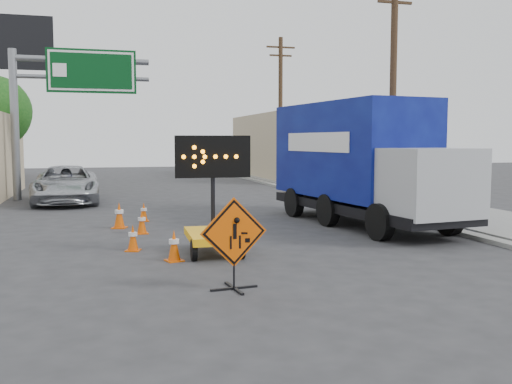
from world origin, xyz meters
name	(u,v)px	position (x,y,z in m)	size (l,w,h in m)	color
ground	(265,290)	(0.00, 0.00, 0.00)	(100.00, 100.00, 0.00)	#2D2D30
curb_right	(323,197)	(7.20, 15.00, 0.06)	(0.40, 60.00, 0.12)	gray
sidewalk_right	(367,196)	(9.50, 15.00, 0.07)	(4.00, 60.00, 0.15)	gray
building_right_far	(320,146)	(13.00, 30.00, 2.30)	(10.00, 14.00, 4.60)	tan
highway_gantry	(62,89)	(-4.43, 17.96, 5.07)	(6.18, 0.38, 6.90)	slate
utility_pole_near	(393,89)	(8.00, 10.00, 4.68)	(1.80, 0.26, 9.00)	#46301E
utility_pole_far	(280,109)	(8.00, 24.00, 4.68)	(1.80, 0.26, 9.00)	#46301E
construction_sign	(234,241)	(-0.54, 0.18, 0.90)	(1.27, 0.91, 1.70)	black
arrow_board	(213,228)	(-0.27, 3.50, 0.64)	(1.79, 2.04, 2.83)	#FFB20E
pickup_truck	(66,184)	(-4.29, 16.22, 0.81)	(2.69, 5.82, 1.62)	#B3B6BB
box_truck	(361,169)	(5.30, 7.05, 1.79)	(3.40, 8.54, 3.94)	black
cone_a	(174,246)	(-1.28, 2.93, 0.36)	(0.45, 0.45, 0.71)	#DC4F04
cone_b	(133,238)	(-2.11, 4.40, 0.33)	(0.43, 0.43, 0.66)	#DC4F04
cone_c	(142,222)	(-1.71, 6.98, 0.34)	(0.37, 0.37, 0.68)	#DC4F04
cone_d	(119,215)	(-2.31, 8.25, 0.41)	(0.53, 0.53, 0.81)	#DC4F04
cone_e	(144,212)	(-1.46, 9.58, 0.32)	(0.32, 0.32, 0.64)	#DC4F04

